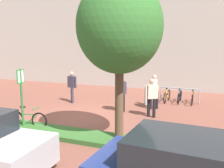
% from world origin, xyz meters
% --- Properties ---
extents(ground_plane, '(60.00, 60.00, 0.00)m').
position_xyz_m(ground_plane, '(0.00, 0.00, 0.00)').
color(ground_plane, brown).
extents(building_facade, '(28.00, 1.20, 10.00)m').
position_xyz_m(building_facade, '(0.00, 8.55, 5.00)').
color(building_facade, '#B2ADA3').
rests_on(building_facade, ground).
extents(planter_strip, '(7.00, 1.10, 0.16)m').
position_xyz_m(planter_strip, '(-0.63, -2.20, 0.08)').
color(planter_strip, '#336028').
rests_on(planter_strip, ground).
extents(tree_sidewalk, '(2.73, 2.73, 5.30)m').
position_xyz_m(tree_sidewalk, '(2.58, -2.01, 3.78)').
color(tree_sidewalk, brown).
rests_on(tree_sidewalk, ground).
extents(parking_sign_post, '(0.08, 0.36, 2.33)m').
position_xyz_m(parking_sign_post, '(-1.24, -2.20, 1.53)').
color(parking_sign_post, '#2D7238').
rests_on(parking_sign_post, ground).
extents(bike_at_sign, '(1.68, 0.42, 0.86)m').
position_xyz_m(bike_at_sign, '(-1.20, -1.99, 0.35)').
color(bike_at_sign, black).
rests_on(bike_at_sign, ground).
extents(bike_rack_cluster, '(2.11, 1.59, 0.83)m').
position_xyz_m(bike_rack_cluster, '(3.80, 4.50, 0.35)').
color(bike_rack_cluster, '#99999E').
rests_on(bike_rack_cluster, ground).
extents(bollard_steel, '(0.16, 0.16, 0.90)m').
position_xyz_m(bollard_steel, '(2.17, 3.37, 0.45)').
color(bollard_steel, '#ADADB2').
rests_on(bollard_steel, ground).
extents(person_shirt_blue, '(0.41, 0.61, 1.72)m').
position_xyz_m(person_shirt_blue, '(2.76, 2.63, 0.98)').
color(person_shirt_blue, black).
rests_on(person_shirt_blue, ground).
extents(person_suited_navy, '(0.60, 0.34, 1.72)m').
position_xyz_m(person_suited_navy, '(-1.72, 2.35, 0.98)').
color(person_suited_navy, '#383342').
rests_on(person_suited_navy, ground).
extents(person_suited_dark, '(0.44, 0.49, 1.72)m').
position_xyz_m(person_suited_dark, '(1.39, 1.57, 0.98)').
color(person_suited_dark, black).
rests_on(person_suited_dark, ground).
extents(person_shirt_white, '(0.52, 0.43, 1.72)m').
position_xyz_m(person_shirt_white, '(2.95, 1.21, 0.98)').
color(person_shirt_white, black).
rests_on(person_shirt_white, ground).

